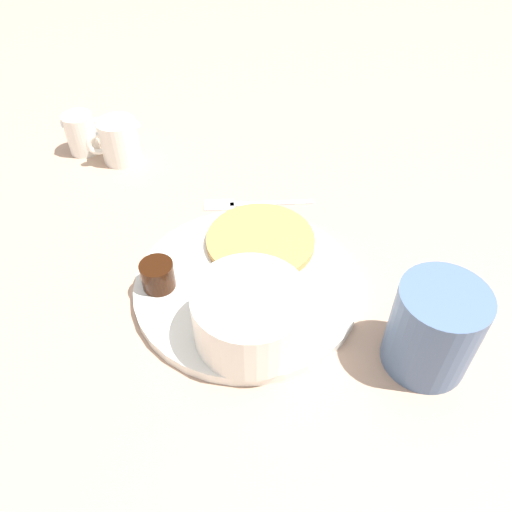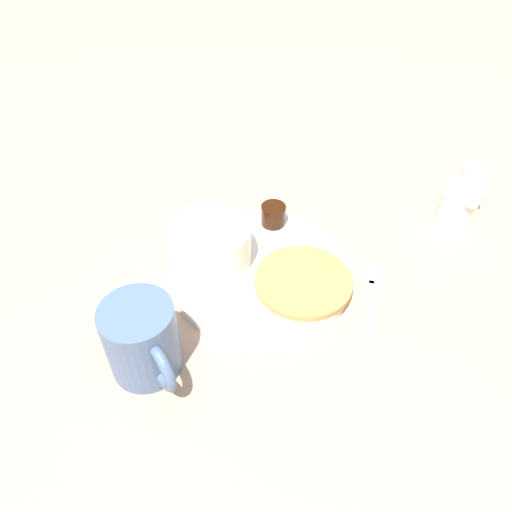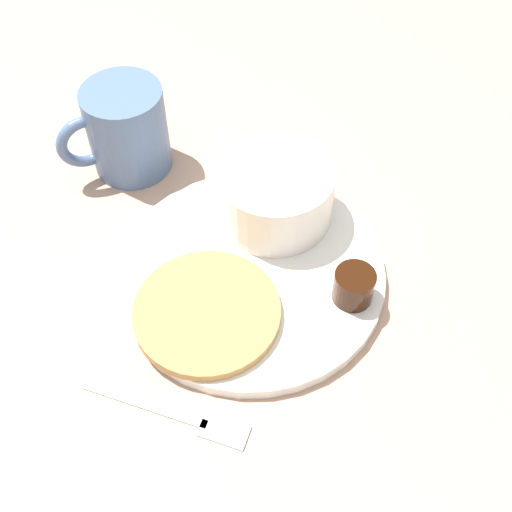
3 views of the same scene
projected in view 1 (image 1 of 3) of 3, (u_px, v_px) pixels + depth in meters
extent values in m
plane|color=tan|center=(247.00, 289.00, 0.53)|extent=(4.00, 4.00, 0.00)
cylinder|color=white|center=(247.00, 285.00, 0.53)|extent=(0.24, 0.24, 0.01)
cylinder|color=#B78447|center=(260.00, 240.00, 0.56)|extent=(0.12, 0.12, 0.01)
cylinder|color=white|center=(250.00, 315.00, 0.45)|extent=(0.11, 0.11, 0.06)
cylinder|color=white|center=(250.00, 298.00, 0.44)|extent=(0.09, 0.09, 0.01)
cylinder|color=black|center=(158.00, 275.00, 0.51)|extent=(0.03, 0.03, 0.03)
cylinder|color=white|center=(237.00, 340.00, 0.46)|extent=(0.05, 0.05, 0.02)
sphere|color=white|center=(236.00, 329.00, 0.44)|extent=(0.03, 0.03, 0.03)
cylinder|color=slate|center=(434.00, 329.00, 0.44)|extent=(0.08, 0.08, 0.09)
torus|color=slate|center=(454.00, 300.00, 0.46)|extent=(0.05, 0.04, 0.06)
cylinder|color=white|center=(120.00, 141.00, 0.68)|extent=(0.05, 0.05, 0.06)
torus|color=white|center=(99.00, 143.00, 0.67)|extent=(0.03, 0.01, 0.03)
cone|color=white|center=(133.00, 121.00, 0.67)|extent=(0.02, 0.02, 0.01)
cylinder|color=white|center=(81.00, 134.00, 0.70)|extent=(0.04, 0.04, 0.06)
torus|color=white|center=(97.00, 128.00, 0.70)|extent=(0.03, 0.01, 0.03)
cone|color=white|center=(63.00, 121.00, 0.68)|extent=(0.01, 0.01, 0.01)
cube|color=silver|center=(271.00, 203.00, 0.63)|extent=(0.10, 0.03, 0.00)
cube|color=silver|center=(219.00, 205.00, 0.63)|extent=(0.04, 0.03, 0.00)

